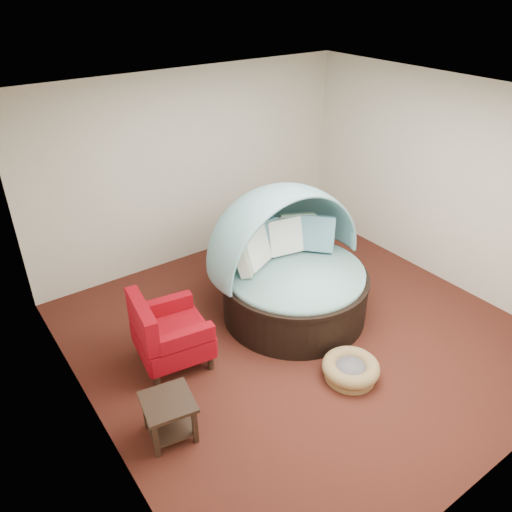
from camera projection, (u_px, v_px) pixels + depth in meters
floor at (299, 333)px, 6.17m from camera, size 5.00×5.00×0.00m
wall_back at (193, 168)px, 7.23m from camera, size 5.00×0.00×5.00m
wall_left at (79, 312)px, 4.21m from camera, size 0.00×5.00×5.00m
wall_right at (446, 183)px, 6.73m from camera, size 0.00×5.00×5.00m
ceiling at (312, 103)px, 4.77m from camera, size 5.00×5.00×0.00m
canopy_daybed at (290, 258)px, 6.21m from camera, size 2.03×1.91×1.69m
pet_basket at (351, 369)px, 5.46m from camera, size 0.80×0.80×0.22m
red_armchair at (167, 333)px, 5.51m from camera, size 0.88×0.88×0.91m
side_table at (169, 413)px, 4.70m from camera, size 0.54×0.54×0.45m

